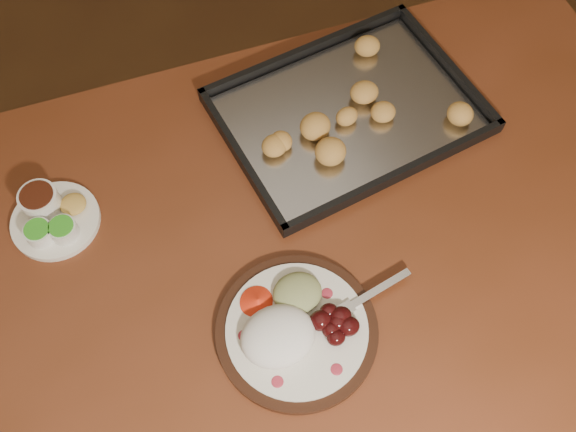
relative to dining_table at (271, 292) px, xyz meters
name	(u,v)px	position (x,y,z in m)	size (l,w,h in m)	color
ground	(142,326)	(-0.29, 0.28, -0.65)	(4.00, 4.00, 0.00)	brown
dining_table	(271,292)	(0.00, 0.00, 0.00)	(1.52, 0.94, 0.75)	brown
dinner_plate	(294,328)	(0.00, -0.11, 0.12)	(0.32, 0.24, 0.06)	black
condiment_saucer	(51,216)	(-0.30, 0.20, 0.11)	(0.14, 0.14, 0.05)	white
baking_tray	(349,111)	(0.23, 0.23, 0.11)	(0.48, 0.38, 0.05)	black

